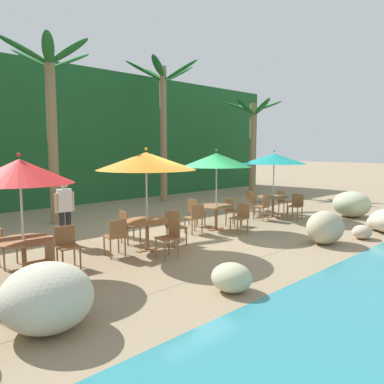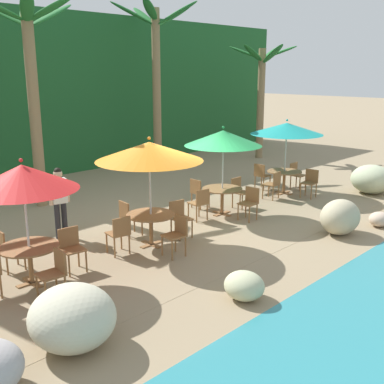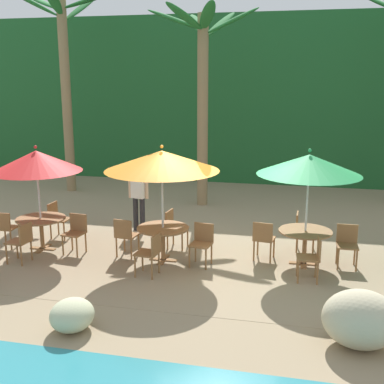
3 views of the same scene
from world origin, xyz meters
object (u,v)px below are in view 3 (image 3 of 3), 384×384
Objects in this scene: umbrella_red at (36,161)px; umbrella_orange at (162,161)px; chair_green_seaward at (347,242)px; chair_green_left at (263,238)px; umbrella_green at (309,165)px; chair_orange_left at (125,234)px; chair_orange_inland at (174,226)px; chair_green_right at (313,256)px; chair_orange_right at (151,251)px; chair_red_left at (5,227)px; chair_red_right at (22,240)px; chair_red_seaward at (76,230)px; chair_red_inland at (57,217)px; palm_tree_second at (203,74)px; dining_table_orange at (163,233)px; palm_tree_nearest at (64,62)px; dining_table_green at (305,236)px; chair_green_inland at (302,229)px; dining_table_red at (41,223)px; chair_orange_seaward at (202,241)px; waiter_in_white at (139,193)px.

umbrella_red is 0.96× the size of umbrella_orange.
chair_green_seaward and chair_green_left have the same top height.
chair_orange_left is at bearing -173.98° from umbrella_green.
chair_orange_inland is 3.32m from chair_green_right.
umbrella_green reaches higher than chair_orange_right.
umbrella_green is (6.65, 0.48, 1.61)m from chair_red_left.
chair_red_right is 0.35× the size of umbrella_orange.
umbrella_orange is 2.86× the size of chair_green_seaward.
chair_red_seaward is 1.00× the size of chair_green_right.
chair_orange_right is at bearing -159.89° from chair_green_seaward.
chair_red_inland is 3.43m from chair_orange_right.
chair_orange_right is at bearing -88.68° from palm_tree_second.
chair_orange_right reaches higher than dining_table_orange.
chair_green_right is at bearing -7.61° from dining_table_orange.
umbrella_orange reaches higher than chair_red_inland.
palm_tree_nearest is at bearing 112.70° from chair_red_inland.
dining_table_green is 0.86m from chair_green_inland.
chair_orange_inland is (2.89, 0.78, -0.10)m from dining_table_red.
chair_red_left and chair_green_seaward have the same top height.
palm_tree_nearest is (-7.81, 4.43, 3.80)m from chair_green_inland.
chair_orange_seaward and chair_orange_right have the same top height.
chair_orange_inland is 1.00× the size of chair_green_left.
chair_orange_inland is 3.36m from umbrella_green.
chair_orange_left is at bearing -80.30° from waiter_in_white.
chair_green_inland is at bearing 33.24° from chair_orange_seaward.
chair_orange_left is at bearing 134.02° from chair_orange_right.
chair_green_inland is at bearing 140.57° from chair_green_seaward.
umbrella_orange reaches higher than dining_table_orange.
dining_table_red is at bearing 178.54° from umbrella_orange.
chair_red_right and chair_orange_right have the same top height.
palm_tree_nearest is (-7.02, 5.26, 3.80)m from chair_green_left.
chair_green_left is (-0.85, 0.03, -0.10)m from dining_table_green.
chair_orange_left is at bearing -136.54° from chair_orange_inland.
palm_tree_second is at bearing 60.03° from dining_table_red.
palm_tree_nearest reaches higher than chair_green_left.
dining_table_red is 4.97m from chair_green_left.
palm_tree_second is at bearing 91.53° from dining_table_orange.
chair_orange_left is (2.02, -0.04, -0.10)m from dining_table_red.
chair_green_left reaches higher than dining_table_red.
palm_tree_nearest is (-2.09, 6.50, 3.80)m from chair_red_right.
umbrella_green reaches higher than chair_green_left.
chair_green_inland is (3.72, 1.25, 0.00)m from chair_orange_left.
palm_tree_nearest is at bearing 130.82° from umbrella_orange.
umbrella_orange is at bearing 90.00° from dining_table_orange.
umbrella_green is (3.79, 0.40, 1.61)m from chair_orange_left.
dining_table_orange is at bearing -171.65° from umbrella_green.
chair_red_seaward and chair_orange_left have the same top height.
chair_red_right is 7.10m from palm_tree_second.
chair_green_seaward is (6.66, 0.46, -1.52)m from umbrella_red.
umbrella_red is 0.41× the size of palm_tree_second.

